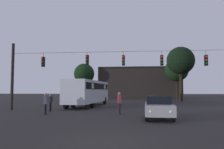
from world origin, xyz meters
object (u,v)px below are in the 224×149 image
Objects in this scene: pedestrian_crossing_left at (119,102)px; tree_left_silhouette at (181,61)px; city_bus at (89,91)px; tree_right_far at (177,70)px; car_near_right at (159,107)px; tree_behind_building at (84,74)px; pedestrian_crossing_center at (46,102)px; pedestrian_crossing_right at (50,102)px.

pedestrian_crossing_left is 0.19× the size of tree_left_silhouette.
city_bus is 1.32× the size of tree_right_far.
tree_right_far is at bearing 55.87° from city_bus.
car_near_right is 0.55× the size of tree_behind_building.
pedestrian_crossing_left reaches higher than pedestrian_crossing_center.
pedestrian_crossing_left is 5.79m from pedestrian_crossing_center.
tree_left_silhouette is 1.10× the size of tree_right_far.
car_near_right is 0.47× the size of tree_left_silhouette.
city_bus reaches higher than pedestrian_crossing_left.
tree_behind_building reaches higher than pedestrian_crossing_center.
tree_behind_building is at bearing 110.56° from car_near_right.
city_bus is 19.31m from tree_left_silhouette.
pedestrian_crossing_right is 0.19× the size of tree_behind_building.
tree_left_silhouette is at bearing 66.97° from pedestrian_crossing_left.
tree_behind_building is 0.94× the size of tree_right_far.
pedestrian_crossing_right is (-9.15, 4.08, 0.07)m from car_near_right.
city_bus is at bearing -75.94° from tree_behind_building.
tree_behind_building reaches higher than pedestrian_crossing_left.
pedestrian_crossing_center is 27.52m from tree_left_silhouette.
car_near_right is 8.67m from pedestrian_crossing_center.
tree_left_silhouette is 1.17× the size of tree_behind_building.
pedestrian_crossing_right is (-0.61, 2.59, -0.09)m from pedestrian_crossing_center.
pedestrian_crossing_center is 0.21× the size of tree_behind_building.
tree_behind_building is at bearing 170.93° from tree_right_far.
tree_right_far is (15.57, 30.27, 5.10)m from pedestrian_crossing_center.
tree_behind_building is at bearing 97.32° from pedestrian_crossing_right.
tree_behind_building reaches higher than city_bus.
tree_right_far is (16.18, 27.68, 5.19)m from pedestrian_crossing_right.
car_near_right is at bearing -24.03° from pedestrian_crossing_right.
pedestrian_crossing_right is 32.48m from tree_right_far.
pedestrian_crossing_left is at bearing 9.42° from pedestrian_crossing_center.
pedestrian_crossing_left is at bearing -113.03° from tree_left_silhouette.
tree_left_silhouette is (14.83, 22.39, 5.98)m from pedestrian_crossing_center.
pedestrian_crossing_center is 0.20× the size of tree_right_far.
city_bus is 1.40× the size of tree_behind_building.
car_near_right is at bearing -69.44° from tree_behind_building.
pedestrian_crossing_center is 34.42m from tree_right_far.
pedestrian_crossing_center is (-1.45, -9.43, -0.91)m from city_bus.
tree_right_far reaches higher than pedestrian_crossing_center.
tree_right_far is at bearing 77.51° from car_near_right.
pedestrian_crossing_center is 1.09× the size of pedestrian_crossing_right.
tree_right_far reaches higher than pedestrian_crossing_left.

